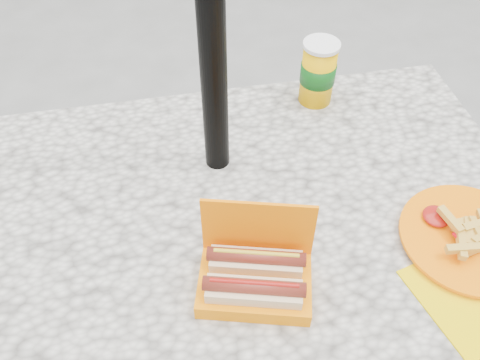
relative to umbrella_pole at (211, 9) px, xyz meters
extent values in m
cube|color=beige|center=(0.00, -0.16, -0.38)|extent=(1.20, 0.80, 0.05)
cylinder|color=black|center=(-0.50, 0.14, -0.75)|extent=(0.07, 0.07, 0.70)
cylinder|color=black|center=(0.50, 0.14, -0.75)|extent=(0.07, 0.07, 0.70)
cylinder|color=black|center=(0.00, 0.00, 0.00)|extent=(0.05, 0.05, 2.20)
cube|color=orange|center=(0.01, -0.32, -0.33)|extent=(0.21, 0.17, 0.03)
cube|color=orange|center=(0.03, -0.26, -0.26)|extent=(0.18, 0.06, 0.12)
cube|color=beige|center=(0.00, -0.35, -0.31)|extent=(0.16, 0.08, 0.04)
cylinder|color=brown|center=(0.00, -0.35, -0.29)|extent=(0.17, 0.07, 0.02)
cylinder|color=maroon|center=(0.00, -0.35, -0.28)|extent=(0.14, 0.05, 0.01)
cube|color=beige|center=(0.02, -0.29, -0.31)|extent=(0.16, 0.08, 0.04)
cylinder|color=brown|center=(0.02, -0.29, -0.29)|extent=(0.17, 0.07, 0.02)
cylinder|color=gold|center=(0.02, -0.29, -0.28)|extent=(0.14, 0.05, 0.01)
cube|color=#F2CC00|center=(0.38, -0.40, -0.35)|extent=(0.24, 0.24, 0.00)
cylinder|color=orange|center=(0.42, -0.29, -0.34)|extent=(0.24, 0.24, 0.01)
cylinder|color=orange|center=(0.42, -0.29, -0.34)|extent=(0.25, 0.25, 0.01)
cube|color=gold|center=(0.42, -0.30, -0.31)|extent=(0.02, 0.06, 0.02)
cube|color=gold|center=(0.41, -0.30, -0.31)|extent=(0.04, 0.06, 0.02)
cube|color=gold|center=(0.42, -0.29, -0.32)|extent=(0.02, 0.06, 0.01)
cube|color=gold|center=(0.38, -0.33, -0.31)|extent=(0.06, 0.02, 0.01)
cube|color=gold|center=(0.43, -0.29, -0.31)|extent=(0.06, 0.02, 0.02)
cube|color=gold|center=(0.41, -0.30, -0.32)|extent=(0.03, 0.06, 0.01)
cube|color=gold|center=(0.42, -0.29, -0.32)|extent=(0.06, 0.04, 0.01)
cube|color=gold|center=(0.38, -0.32, -0.31)|extent=(0.04, 0.06, 0.01)
cube|color=gold|center=(0.42, -0.30, -0.32)|extent=(0.02, 0.06, 0.01)
cube|color=gold|center=(0.42, -0.33, -0.32)|extent=(0.06, 0.03, 0.01)
cube|color=gold|center=(0.38, -0.27, -0.31)|extent=(0.03, 0.06, 0.01)
ellipsoid|color=maroon|center=(0.38, -0.24, -0.33)|extent=(0.05, 0.05, 0.02)
cube|color=red|center=(0.43, -0.28, -0.32)|extent=(0.10, 0.04, 0.00)
cylinder|color=#FEB600|center=(0.26, 0.16, -0.28)|extent=(0.08, 0.08, 0.15)
cylinder|color=#0B4F12|center=(0.26, 0.16, -0.27)|extent=(0.08, 0.08, 0.05)
cylinder|color=white|center=(0.26, 0.16, -0.20)|extent=(0.08, 0.08, 0.01)
camera|label=1|loc=(-0.10, -0.75, 0.42)|focal=38.00mm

